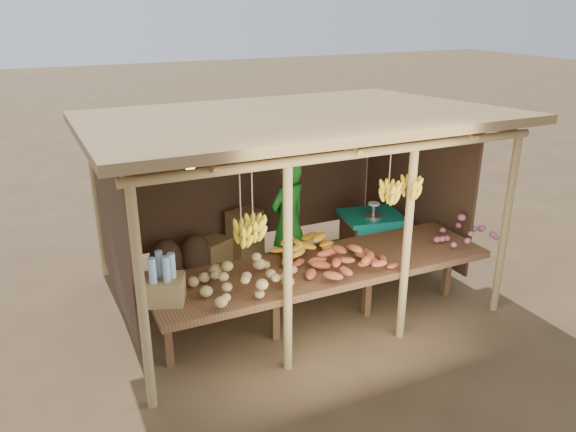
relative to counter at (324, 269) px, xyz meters
name	(u,v)px	position (x,y,z in m)	size (l,w,h in m)	color
ground	(288,290)	(0.00, 0.95, -0.74)	(60.00, 60.00, 0.00)	brown
stall_structure	(286,149)	(-0.03, 0.94, 1.18)	(4.70, 3.50, 2.43)	tan
counter	(324,269)	(0.00, 0.00, 0.00)	(3.90, 1.05, 0.80)	brown
potato_heap	(252,273)	(-0.94, -0.21, 0.25)	(1.13, 0.68, 0.37)	tan
sweet_potato_heap	(347,254)	(0.18, -0.20, 0.24)	(0.95, 0.57, 0.36)	#B4502E
onion_heap	(465,226)	(1.90, -0.11, 0.24)	(0.90, 0.54, 0.36)	#BD5C74
banana_pile	(306,239)	(-0.05, 0.36, 0.24)	(0.68, 0.41, 0.35)	yellow
tomato_basin	(161,286)	(-1.80, 0.09, 0.15)	(0.42, 0.42, 0.22)	navy
bottle_box	(163,284)	(-1.82, -0.07, 0.26)	(0.49, 0.45, 0.51)	olive
vendor	(288,220)	(0.19, 1.35, 0.08)	(0.60, 0.39, 1.64)	#1A771F
tarp_crate	(371,237)	(1.43, 1.22, -0.34)	(0.93, 0.84, 0.97)	brown
carton_stack	(235,239)	(-0.30, 2.15, -0.42)	(1.04, 0.50, 0.71)	olive
burlap_sacks	(181,255)	(-1.12, 2.06, -0.47)	(0.88, 0.46, 0.62)	#483121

